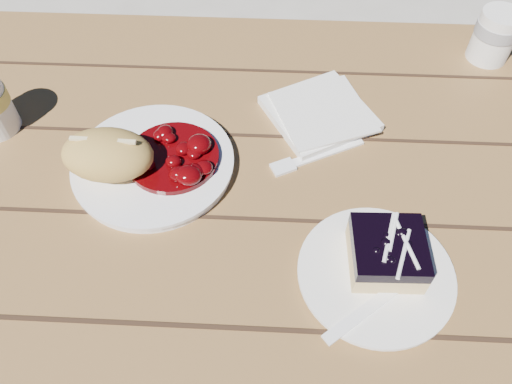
{
  "coord_description": "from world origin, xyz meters",
  "views": [
    {
      "loc": [
        -0.1,
        -0.47,
        1.33
      ],
      "look_at": [
        -0.12,
        -0.08,
        0.81
      ],
      "focal_mm": 35.0,
      "sensor_mm": 36.0,
      "label": 1
    }
  ],
  "objects_px": {
    "picnic_table": "(324,236)",
    "bread_roll": "(108,155)",
    "blueberry_cake": "(387,252)",
    "coffee_cup": "(495,36)",
    "dessert_plate": "(375,274)",
    "main_plate": "(154,165)"
  },
  "relations": [
    {
      "from": "picnic_table",
      "to": "bread_roll",
      "type": "xyz_separation_m",
      "value": [
        -0.33,
        -0.01,
        0.21
      ]
    },
    {
      "from": "blueberry_cake",
      "to": "coffee_cup",
      "type": "relative_size",
      "value": 1.02
    },
    {
      "from": "bread_roll",
      "to": "blueberry_cake",
      "type": "relative_size",
      "value": 1.42
    },
    {
      "from": "picnic_table",
      "to": "blueberry_cake",
      "type": "height_order",
      "value": "blueberry_cake"
    },
    {
      "from": "picnic_table",
      "to": "coffee_cup",
      "type": "xyz_separation_m",
      "value": [
        0.29,
        0.3,
        0.21
      ]
    },
    {
      "from": "picnic_table",
      "to": "coffee_cup",
      "type": "bearing_deg",
      "value": 46.14
    },
    {
      "from": "picnic_table",
      "to": "dessert_plate",
      "type": "height_order",
      "value": "dessert_plate"
    },
    {
      "from": "bread_roll",
      "to": "blueberry_cake",
      "type": "xyz_separation_m",
      "value": [
        0.38,
        -0.13,
        -0.01
      ]
    },
    {
      "from": "main_plate",
      "to": "blueberry_cake",
      "type": "relative_size",
      "value": 2.55
    },
    {
      "from": "main_plate",
      "to": "blueberry_cake",
      "type": "bearing_deg",
      "value": -24.99
    },
    {
      "from": "picnic_table",
      "to": "bread_roll",
      "type": "bearing_deg",
      "value": -177.52
    },
    {
      "from": "bread_roll",
      "to": "main_plate",
      "type": "bearing_deg",
      "value": 19.98
    },
    {
      "from": "picnic_table",
      "to": "dessert_plate",
      "type": "relative_size",
      "value": 10.24
    },
    {
      "from": "main_plate",
      "to": "dessert_plate",
      "type": "relative_size",
      "value": 1.21
    },
    {
      "from": "bread_roll",
      "to": "dessert_plate",
      "type": "relative_size",
      "value": 0.67
    },
    {
      "from": "main_plate",
      "to": "bread_roll",
      "type": "xyz_separation_m",
      "value": [
        -0.05,
        -0.02,
        0.04
      ]
    },
    {
      "from": "dessert_plate",
      "to": "picnic_table",
      "type": "bearing_deg",
      "value": 104.58
    },
    {
      "from": "dessert_plate",
      "to": "coffee_cup",
      "type": "relative_size",
      "value": 2.16
    },
    {
      "from": "blueberry_cake",
      "to": "coffee_cup",
      "type": "distance_m",
      "value": 0.5
    },
    {
      "from": "coffee_cup",
      "to": "picnic_table",
      "type": "bearing_deg",
      "value": -133.86
    },
    {
      "from": "blueberry_cake",
      "to": "dessert_plate",
      "type": "bearing_deg",
      "value": -125.24
    },
    {
      "from": "picnic_table",
      "to": "main_plate",
      "type": "bearing_deg",
      "value": 178.8
    }
  ]
}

